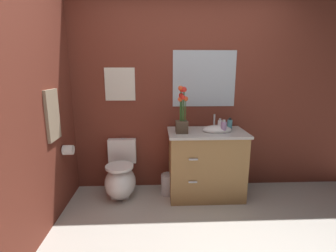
% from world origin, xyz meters
% --- Properties ---
extents(wall_back, '(4.52, 0.05, 2.50)m').
position_xyz_m(wall_back, '(0.20, 1.50, 1.25)').
color(wall_back, maroon).
rests_on(wall_back, ground_plane).
extents(wall_left, '(0.05, 4.13, 2.50)m').
position_xyz_m(wall_left, '(-1.48, 0.44, 1.25)').
color(wall_left, maroon).
rests_on(wall_left, ground_plane).
extents(toilet, '(0.38, 0.59, 0.69)m').
position_xyz_m(toilet, '(-0.84, 1.20, 0.24)').
color(toilet, white).
rests_on(toilet, ground_plane).
extents(vanity_cabinet, '(0.94, 0.56, 1.02)m').
position_xyz_m(vanity_cabinet, '(0.23, 1.18, 0.43)').
color(vanity_cabinet, '#9E7242').
rests_on(vanity_cabinet, ground_plane).
extents(flower_vase, '(0.14, 0.14, 0.55)m').
position_xyz_m(flower_vase, '(-0.09, 1.12, 1.04)').
color(flower_vase, '#4C3D2D').
rests_on(flower_vase, vanity_cabinet).
extents(soap_bottle, '(0.07, 0.07, 0.16)m').
position_xyz_m(soap_bottle, '(0.40, 1.09, 0.91)').
color(soap_bottle, '#B28CBF').
rests_on(soap_bottle, vanity_cabinet).
extents(lotion_bottle, '(0.05, 0.05, 0.15)m').
position_xyz_m(lotion_bottle, '(0.39, 1.21, 0.90)').
color(lotion_bottle, white).
rests_on(lotion_bottle, vanity_cabinet).
extents(hand_wash_bottle, '(0.06, 0.06, 0.15)m').
position_xyz_m(hand_wash_bottle, '(0.52, 1.25, 0.90)').
color(hand_wash_bottle, teal).
rests_on(hand_wash_bottle, vanity_cabinet).
extents(trash_bin, '(0.18, 0.18, 0.27)m').
position_xyz_m(trash_bin, '(-0.24, 1.21, 0.14)').
color(trash_bin, '#B7B7BC').
rests_on(trash_bin, ground_plane).
extents(wall_poster, '(0.38, 0.01, 0.41)m').
position_xyz_m(wall_poster, '(-0.84, 1.47, 1.39)').
color(wall_poster, silver).
extents(wall_mirror, '(0.80, 0.01, 0.70)m').
position_xyz_m(wall_mirror, '(0.22, 1.47, 1.45)').
color(wall_mirror, '#B2BCC6').
extents(hanging_towel, '(0.03, 0.28, 0.52)m').
position_xyz_m(hanging_towel, '(-1.44, 0.82, 1.11)').
color(hanging_towel, gray).
extents(toilet_paper_roll, '(0.11, 0.11, 0.11)m').
position_xyz_m(toilet_paper_roll, '(-1.38, 1.01, 0.68)').
color(toilet_paper_roll, white).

